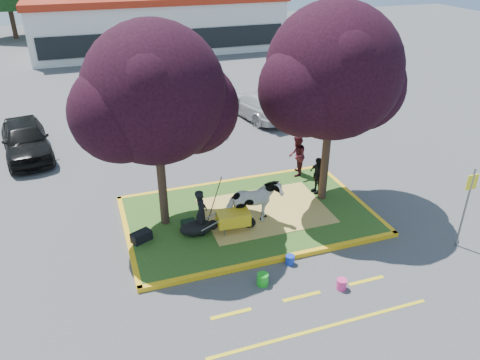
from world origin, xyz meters
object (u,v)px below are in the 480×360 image
object	(u,v)px
sign_post	(468,199)
bucket_pink	(342,284)
bucket_blue	(290,260)
car_black	(25,139)
wheelbarrow	(234,218)
handler	(201,212)
car_silver	(135,120)
cow	(253,203)
bucket_green	(263,279)
calf	(197,228)

from	to	relation	value
sign_post	bucket_pink	distance (m)	4.71
bucket_blue	car_black	world-z (taller)	car_black
wheelbarrow	car_black	distance (m)	10.96
handler	car_black	size ratio (longest dim) A/B	0.33
car_black	sign_post	bearing A→B (deg)	-50.35
handler	car_silver	size ratio (longest dim) A/B	0.34
cow	handler	size ratio (longest dim) A/B	1.18
bucket_pink	car_silver	bearing A→B (deg)	106.05
handler	bucket_blue	xyz separation A→B (m)	(2.08, -2.22, -0.77)
bucket_blue	bucket_green	bearing A→B (deg)	-151.74
cow	wheelbarrow	distance (m)	0.82
car_black	car_silver	bearing A→B (deg)	1.79
car_black	car_silver	world-z (taller)	car_black
handler	car_silver	bearing A→B (deg)	20.52
handler	wheelbarrow	size ratio (longest dim) A/B	0.82
sign_post	bucket_green	size ratio (longest dim) A/B	7.74
handler	wheelbarrow	distance (m)	1.05
sign_post	bucket_blue	size ratio (longest dim) A/B	9.29
bucket_pink	wheelbarrow	bearing A→B (deg)	119.79
cow	bucket_blue	distance (m)	2.34
handler	sign_post	xyz separation A→B (m)	(7.38, -3.05, 0.74)
bucket_green	wheelbarrow	bearing A→B (deg)	89.91
car_silver	handler	bearing A→B (deg)	98.90
handler	wheelbarrow	world-z (taller)	handler
handler	bucket_pink	world-z (taller)	handler
wheelbarrow	bucket_blue	world-z (taller)	wheelbarrow
calf	bucket_blue	world-z (taller)	calf
cow	bucket_pink	distance (m)	3.92
handler	bucket_pink	bearing A→B (deg)	-125.57
wheelbarrow	car_black	size ratio (longest dim) A/B	0.41
sign_post	car_silver	xyz separation A→B (m)	(-8.18, 12.46, -0.90)
bucket_green	calf	bearing A→B (deg)	112.68
cow	wheelbarrow	world-z (taller)	cow
sign_post	bucket_green	xyz separation A→B (m)	(-6.40, 0.25, -1.48)
bucket_pink	sign_post	bearing A→B (deg)	8.03
bucket_pink	car_silver	size ratio (longest dim) A/B	0.07
wheelbarrow	bucket_blue	bearing A→B (deg)	-56.88
bucket_blue	calf	bearing A→B (deg)	135.94
cow	wheelbarrow	bearing A→B (deg)	102.51
wheelbarrow	bucket_pink	size ratio (longest dim) A/B	6.16
cow	sign_post	size ratio (longest dim) A/B	0.68
bucket_pink	calf	bearing A→B (deg)	130.66
wheelbarrow	car_black	xyz separation A→B (m)	(-6.60, 8.75, 0.15)
car_silver	calf	bearing A→B (deg)	97.81
sign_post	car_silver	size ratio (longest dim) A/B	0.58
sign_post	wheelbarrow	bearing A→B (deg)	156.29
wheelbarrow	handler	bearing A→B (deg)	170.63
bucket_pink	bucket_blue	distance (m)	1.70
handler	bucket_green	world-z (taller)	handler
car_silver	sign_post	bearing A→B (deg)	127.31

